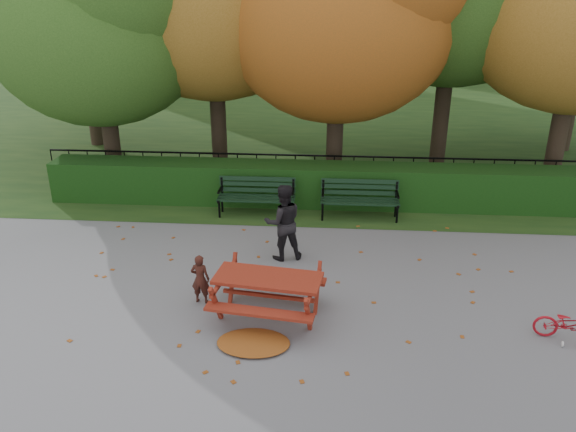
# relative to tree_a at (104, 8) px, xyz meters

# --- Properties ---
(ground) EXTENTS (90.00, 90.00, 0.00)m
(ground) POSITION_rel_tree_a_xyz_m (5.19, -5.58, -4.52)
(ground) COLOR slate
(ground) RESTS_ON ground
(grass_strip) EXTENTS (90.00, 90.00, 0.00)m
(grass_strip) POSITION_rel_tree_a_xyz_m (5.19, 8.42, -4.52)
(grass_strip) COLOR #193714
(grass_strip) RESTS_ON ground
(hedge) EXTENTS (13.00, 0.90, 1.00)m
(hedge) POSITION_rel_tree_a_xyz_m (5.19, -1.08, -4.02)
(hedge) COLOR black
(hedge) RESTS_ON ground
(iron_fence) EXTENTS (14.00, 0.04, 1.02)m
(iron_fence) POSITION_rel_tree_a_xyz_m (5.19, -0.28, -3.98)
(iron_fence) COLOR black
(iron_fence) RESTS_ON ground
(tree_a) EXTENTS (5.88, 5.60, 7.48)m
(tree_a) POSITION_rel_tree_a_xyz_m (0.00, 0.00, 0.00)
(tree_a) COLOR black
(tree_a) RESTS_ON ground
(bench_left) EXTENTS (1.80, 0.57, 0.88)m
(bench_left) POSITION_rel_tree_a_xyz_m (3.89, -1.88, -4.00)
(bench_left) COLOR black
(bench_left) RESTS_ON ground
(bench_right) EXTENTS (1.80, 0.57, 0.88)m
(bench_right) POSITION_rel_tree_a_xyz_m (6.29, -1.88, -4.00)
(bench_right) COLOR black
(bench_right) RESTS_ON ground
(picnic_table) EXTENTS (1.90, 1.61, 0.84)m
(picnic_table) POSITION_rel_tree_a_xyz_m (4.63, -6.22, -3.95)
(picnic_table) COLOR maroon
(picnic_table) RESTS_ON ground
(leaf_pile) EXTENTS (1.13, 0.79, 0.08)m
(leaf_pile) POSITION_rel_tree_a_xyz_m (4.49, -7.04, -4.48)
(leaf_pile) COLOR brown
(leaf_pile) RESTS_ON ground
(leaf_scatter) EXTENTS (9.00, 5.70, 0.01)m
(leaf_scatter) POSITION_rel_tree_a_xyz_m (5.19, -5.28, -4.51)
(leaf_scatter) COLOR brown
(leaf_scatter) RESTS_ON ground
(child) EXTENTS (0.34, 0.24, 0.89)m
(child) POSITION_rel_tree_a_xyz_m (3.44, -5.88, -4.07)
(child) COLOR #391812
(child) RESTS_ON ground
(adult) EXTENTS (0.89, 0.77, 1.55)m
(adult) POSITION_rel_tree_a_xyz_m (4.70, -4.10, -3.75)
(adult) COLOR black
(adult) RESTS_ON ground
(bicycle) EXTENTS (1.13, 0.59, 0.56)m
(bicycle) POSITION_rel_tree_a_xyz_m (9.32, -6.54, -4.24)
(bicycle) COLOR #A20E19
(bicycle) RESTS_ON ground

